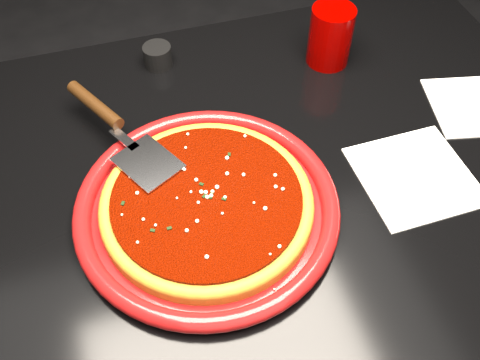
{
  "coord_description": "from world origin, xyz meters",
  "views": [
    {
      "loc": [
        -0.15,
        -0.51,
        1.41
      ],
      "look_at": [
        0.0,
        -0.03,
        0.77
      ],
      "focal_mm": 40.0,
      "sensor_mm": 36.0,
      "label": 1
    }
  ],
  "objects_px": {
    "plate": "(207,207)",
    "ramekin": "(158,56)",
    "cup": "(330,36)",
    "pizza_server": "(120,129)",
    "table": "(236,287)"
  },
  "relations": [
    {
      "from": "plate",
      "to": "ramekin",
      "type": "distance_m",
      "value": 0.36
    },
    {
      "from": "plate",
      "to": "cup",
      "type": "relative_size",
      "value": 3.53
    },
    {
      "from": "pizza_server",
      "to": "ramekin",
      "type": "bearing_deg",
      "value": 35.76
    },
    {
      "from": "pizza_server",
      "to": "ramekin",
      "type": "distance_m",
      "value": 0.22
    },
    {
      "from": "cup",
      "to": "ramekin",
      "type": "relative_size",
      "value": 2.1
    },
    {
      "from": "pizza_server",
      "to": "table",
      "type": "bearing_deg",
      "value": -62.07
    },
    {
      "from": "table",
      "to": "cup",
      "type": "height_order",
      "value": "cup"
    },
    {
      "from": "ramekin",
      "to": "table",
      "type": "bearing_deg",
      "value": -78.86
    },
    {
      "from": "cup",
      "to": "table",
      "type": "bearing_deg",
      "value": -138.37
    },
    {
      "from": "table",
      "to": "pizza_server",
      "type": "xyz_separation_m",
      "value": [
        -0.16,
        0.1,
        0.42
      ]
    },
    {
      "from": "pizza_server",
      "to": "cup",
      "type": "relative_size",
      "value": 2.85
    },
    {
      "from": "plate",
      "to": "pizza_server",
      "type": "xyz_separation_m",
      "value": [
        -0.1,
        0.16,
        0.03
      ]
    },
    {
      "from": "cup",
      "to": "ramekin",
      "type": "height_order",
      "value": "cup"
    },
    {
      "from": "table",
      "to": "ramekin",
      "type": "relative_size",
      "value": 22.62
    },
    {
      "from": "plate",
      "to": "pizza_server",
      "type": "bearing_deg",
      "value": 121.32
    }
  ]
}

